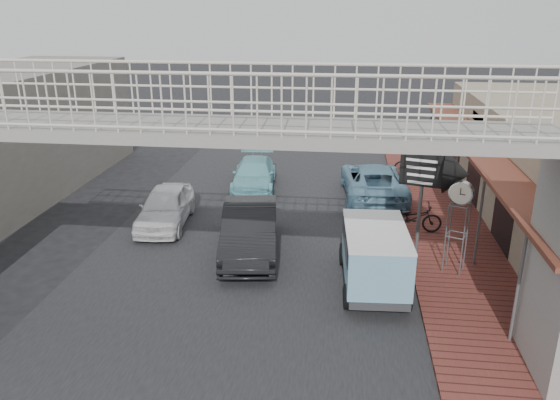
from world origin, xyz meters
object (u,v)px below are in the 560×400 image
(white_hatchback, at_px, (165,207))
(angkot_far, at_px, (254,175))
(angkot_curb, at_px, (373,181))
(motorcycle_far, at_px, (413,166))
(street_clock, at_px, (461,197))
(dark_sedan, at_px, (250,230))
(angkot_van, at_px, (374,249))
(motorcycle_near, at_px, (413,218))
(arrow_sign, at_px, (453,174))

(white_hatchback, relative_size, angkot_far, 0.93)
(angkot_curb, height_order, motorcycle_far, angkot_curb)
(motorcycle_far, bearing_deg, street_clock, -163.53)
(angkot_curb, bearing_deg, dark_sedan, 50.43)
(white_hatchback, relative_size, angkot_van, 1.04)
(white_hatchback, height_order, motorcycle_far, white_hatchback)
(angkot_van, height_order, street_clock, street_clock)
(dark_sedan, height_order, street_clock, street_clock)
(street_clock, bearing_deg, angkot_curb, 130.51)
(angkot_far, distance_m, motorcycle_far, 7.30)
(motorcycle_near, distance_m, motorcycle_far, 6.57)
(angkot_far, relative_size, street_clock, 1.55)
(motorcycle_near, relative_size, street_clock, 0.71)
(white_hatchback, xyz_separation_m, motorcycle_near, (8.72, 0.18, -0.07))
(white_hatchback, bearing_deg, angkot_curb, 22.18)
(motorcycle_far, bearing_deg, dark_sedan, 160.68)
(angkot_far, distance_m, angkot_van, 9.50)
(dark_sedan, bearing_deg, arrow_sign, -8.96)
(angkot_curb, xyz_separation_m, motorcycle_near, (1.22, -3.69, -0.10))
(white_hatchback, distance_m, angkot_van, 8.17)
(angkot_van, relative_size, motorcycle_far, 2.19)
(motorcycle_far, bearing_deg, motorcycle_near, -170.70)
(angkot_far, relative_size, angkot_van, 1.12)
(angkot_far, distance_m, motorcycle_near, 7.56)
(dark_sedan, relative_size, angkot_curb, 0.93)
(motorcycle_far, bearing_deg, white_hatchback, 140.82)
(angkot_van, relative_size, arrow_sign, 1.11)
(white_hatchback, xyz_separation_m, angkot_far, (2.47, 4.43, -0.06))
(angkot_curb, distance_m, motorcycle_near, 3.89)
(dark_sedan, bearing_deg, motorcycle_near, 14.53)
(motorcycle_far, bearing_deg, angkot_curb, 161.39)
(angkot_curb, xyz_separation_m, arrow_sign, (1.92, -5.99, 2.17))
(angkot_far, bearing_deg, motorcycle_far, 12.98)
(dark_sedan, distance_m, angkot_curb, 7.12)
(arrow_sign, bearing_deg, white_hatchback, -176.42)
(angkot_curb, bearing_deg, white_hatchback, 22.72)
(street_clock, relative_size, arrow_sign, 0.80)
(angkot_far, bearing_deg, white_hatchback, -124.35)
(motorcycle_near, height_order, arrow_sign, arrow_sign)
(angkot_far, xyz_separation_m, street_clock, (7.13, -7.12, 1.77))
(angkot_far, relative_size, arrow_sign, 1.25)
(dark_sedan, distance_m, arrow_sign, 6.36)
(motorcycle_far, height_order, street_clock, street_clock)
(angkot_van, distance_m, arrow_sign, 3.25)
(dark_sedan, height_order, arrow_sign, arrow_sign)
(white_hatchback, relative_size, street_clock, 1.45)
(angkot_curb, relative_size, angkot_far, 1.20)
(angkot_curb, bearing_deg, angkot_van, 83.32)
(dark_sedan, relative_size, angkot_van, 1.25)
(arrow_sign, bearing_deg, angkot_curb, 124.03)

